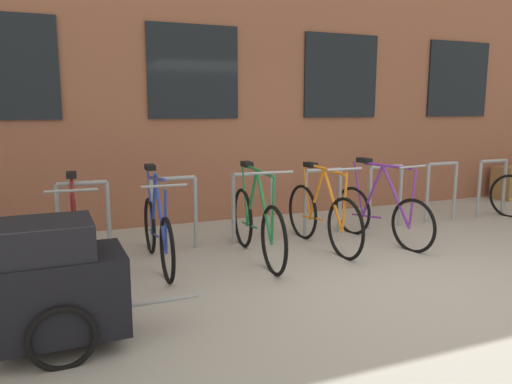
{
  "coord_description": "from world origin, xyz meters",
  "views": [
    {
      "loc": [
        -3.08,
        -3.7,
        1.67
      ],
      "look_at": [
        -0.9,
        1.6,
        0.69
      ],
      "focal_mm": 34.66,
      "sensor_mm": 36.0,
      "label": 1
    }
  ],
  "objects_px": {
    "bicycle_green": "(257,223)",
    "bike_trailer": "(55,283)",
    "bicycle_blue": "(157,231)",
    "bicycle_purple": "(381,213)",
    "bicycle_orange": "(322,216)",
    "bicycle_maroon": "(75,239)"
  },
  "relations": [
    {
      "from": "bicycle_purple",
      "to": "bicycle_maroon",
      "type": "relative_size",
      "value": 0.9
    },
    {
      "from": "bicycle_blue",
      "to": "bicycle_purple",
      "type": "bearing_deg",
      "value": -2.68
    },
    {
      "from": "bicycle_orange",
      "to": "bicycle_maroon",
      "type": "bearing_deg",
      "value": -179.13
    },
    {
      "from": "bicycle_green",
      "to": "bike_trailer",
      "type": "distance_m",
      "value": 2.52
    },
    {
      "from": "bicycle_purple",
      "to": "bike_trailer",
      "type": "height_order",
      "value": "bicycle_purple"
    },
    {
      "from": "bicycle_maroon",
      "to": "bike_trailer",
      "type": "relative_size",
      "value": 1.26
    },
    {
      "from": "bicycle_purple",
      "to": "bicycle_orange",
      "type": "height_order",
      "value": "bicycle_purple"
    },
    {
      "from": "bicycle_blue",
      "to": "bicycle_green",
      "type": "relative_size",
      "value": 0.95
    },
    {
      "from": "bicycle_purple",
      "to": "bicycle_orange",
      "type": "relative_size",
      "value": 0.97
    },
    {
      "from": "bicycle_maroon",
      "to": "bicycle_purple",
      "type": "bearing_deg",
      "value": -0.25
    },
    {
      "from": "bicycle_blue",
      "to": "bike_trailer",
      "type": "height_order",
      "value": "bicycle_blue"
    },
    {
      "from": "bicycle_blue",
      "to": "bicycle_orange",
      "type": "relative_size",
      "value": 1.02
    },
    {
      "from": "bicycle_green",
      "to": "bicycle_maroon",
      "type": "bearing_deg",
      "value": 178.0
    },
    {
      "from": "bicycle_green",
      "to": "bike_trailer",
      "type": "relative_size",
      "value": 1.25
    },
    {
      "from": "bicycle_blue",
      "to": "bicycle_maroon",
      "type": "bearing_deg",
      "value": -172.18
    },
    {
      "from": "bicycle_purple",
      "to": "bicycle_blue",
      "type": "relative_size",
      "value": 0.95
    },
    {
      "from": "bicycle_maroon",
      "to": "bicycle_green",
      "type": "height_order",
      "value": "bicycle_green"
    },
    {
      "from": "bicycle_blue",
      "to": "bicycle_green",
      "type": "xyz_separation_m",
      "value": [
        1.07,
        -0.18,
        0.03
      ]
    },
    {
      "from": "bicycle_orange",
      "to": "bike_trailer",
      "type": "bearing_deg",
      "value": -153.05
    },
    {
      "from": "bike_trailer",
      "to": "bicycle_blue",
      "type": "bearing_deg",
      "value": 57.34
    },
    {
      "from": "bicycle_maroon",
      "to": "bike_trailer",
      "type": "height_order",
      "value": "bicycle_maroon"
    },
    {
      "from": "bicycle_maroon",
      "to": "bicycle_green",
      "type": "distance_m",
      "value": 1.9
    }
  ]
}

